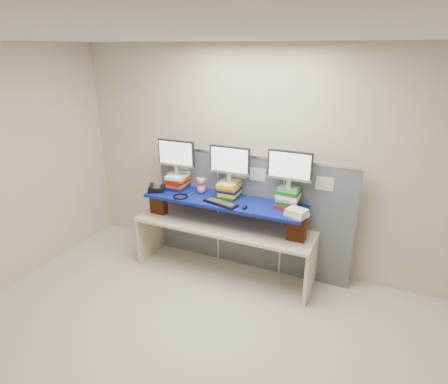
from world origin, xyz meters
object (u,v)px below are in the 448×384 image
at_px(monitor_right, 290,168).
at_px(desk, 224,233).
at_px(keyboard, 221,203).
at_px(monitor_center, 230,162).
at_px(desk_phone, 156,189).
at_px(monitor_left, 176,155).
at_px(blue_board, 224,201).

bearing_deg(monitor_right, desk, -171.05).
xyz_separation_m(monitor_right, keyboard, (-0.73, -0.26, -0.46)).
height_order(monitor_center, monitor_right, monitor_right).
bearing_deg(desk_phone, monitor_left, 16.52).
height_order(monitor_center, keyboard, monitor_center).
bearing_deg(monitor_center, monitor_right, 0.00).
bearing_deg(monitor_center, monitor_left, -180.00).
distance_m(blue_board, keyboard, 0.14).
distance_m(blue_board, monitor_center, 0.48).
bearing_deg(blue_board, keyboard, -82.55).
height_order(desk, desk_phone, desk_phone).
distance_m(desk, monitor_left, 1.16).
relative_size(monitor_left, keyboard, 1.12).
height_order(blue_board, monitor_right, monitor_right).
xyz_separation_m(blue_board, desk_phone, (-0.92, -0.09, 0.05)).
xyz_separation_m(keyboard, desk_phone, (-0.94, 0.05, 0.02)).
distance_m(monitor_left, monitor_right, 1.47).
xyz_separation_m(monitor_center, desk_phone, (-0.94, -0.21, -0.41)).
bearing_deg(blue_board, desk_phone, -174.77).
height_order(desk, monitor_left, monitor_left).
distance_m(desk, desk_phone, 1.05).
bearing_deg(keyboard, desk, 111.82).
distance_m(monitor_center, desk_phone, 1.05).
distance_m(blue_board, monitor_right, 0.90).
bearing_deg(keyboard, blue_board, 111.82).
xyz_separation_m(monitor_center, keyboard, (-0.00, -0.25, -0.43)).
distance_m(monitor_right, keyboard, 0.90).
xyz_separation_m(desk, keyboard, (0.02, -0.13, 0.47)).
bearing_deg(monitor_right, monitor_left, -180.00).
bearing_deg(blue_board, desk, 96.87).
relative_size(monitor_right, desk_phone, 1.93).
distance_m(desk, blue_board, 0.44).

